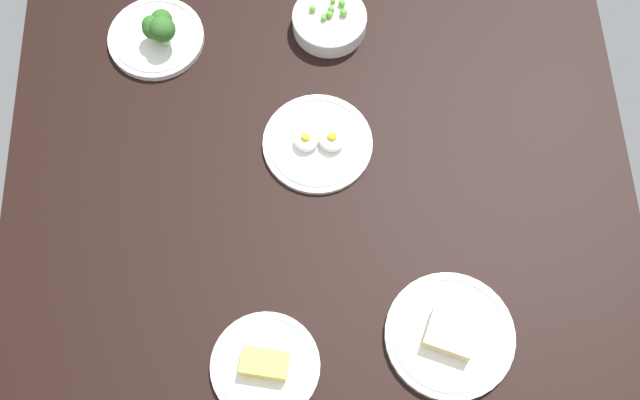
{
  "coord_description": "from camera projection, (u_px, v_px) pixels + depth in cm",
  "views": [
    {
      "loc": [
        -2.1,
        -56.86,
        142.06
      ],
      "look_at": [
        0.0,
        0.0,
        6.0
      ],
      "focal_mm": 45.25,
      "sensor_mm": 36.0,
      "label": 1
    }
  ],
  "objects": [
    {
      "name": "dining_table",
      "position": [
        320.0,
        208.0,
        1.51
      ],
      "size": [
        118.04,
        107.6,
        4.0
      ],
      "primitive_type": "cube",
      "color": "black",
      "rests_on": "ground"
    },
    {
      "name": "plate_sandwich",
      "position": [
        450.0,
        335.0,
        1.39
      ],
      "size": [
        22.51,
        22.51,
        4.71
      ],
      "color": "white",
      "rests_on": "dining_table"
    },
    {
      "name": "plate_eggs",
      "position": [
        320.0,
        143.0,
        1.53
      ],
      "size": [
        20.98,
        20.98,
        4.56
      ],
      "color": "white",
      "rests_on": "dining_table"
    },
    {
      "name": "bowl_peas",
      "position": [
        329.0,
        21.0,
        1.62
      ],
      "size": [
        15.09,
        15.09,
        5.33
      ],
      "color": "white",
      "rests_on": "dining_table"
    },
    {
      "name": "plate_cheese",
      "position": [
        265.0,
        366.0,
        1.37
      ],
      "size": [
        18.76,
        18.76,
        4.32
      ],
      "color": "white",
      "rests_on": "dining_table"
    },
    {
      "name": "plate_broccoli",
      "position": [
        157.0,
        34.0,
        1.61
      ],
      "size": [
        19.3,
        19.3,
        8.89
      ],
      "color": "white",
      "rests_on": "dining_table"
    }
  ]
}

